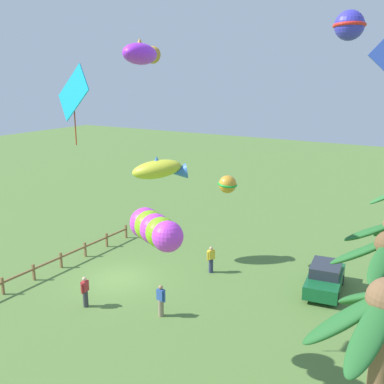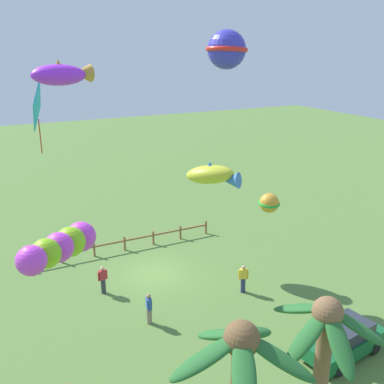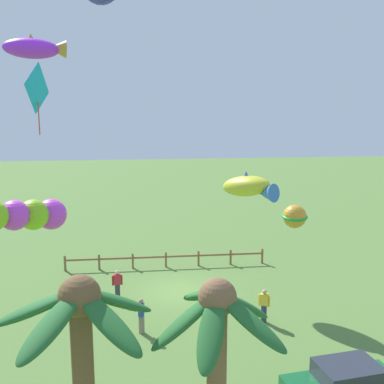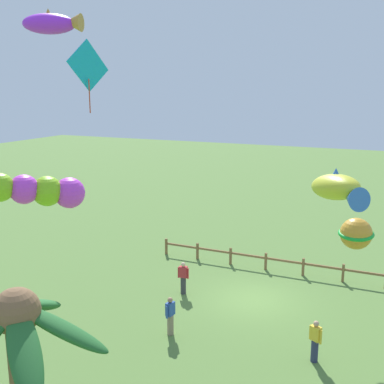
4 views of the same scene
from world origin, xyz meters
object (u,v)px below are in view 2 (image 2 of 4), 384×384
(kite_diamond_1, at_px, (37,107))
(kite_tube_6, at_px, (62,246))
(spectator_0, at_px, (103,280))
(kite_ball_2, at_px, (269,203))
(kite_ball_0, at_px, (227,50))
(palm_tree_3, at_px, (240,382))
(kite_fish_5, at_px, (213,175))
(spectator_1, at_px, (243,279))
(spectator_2, at_px, (149,308))
(kite_fish_3, at_px, (62,74))
(palm_tree_2, at_px, (324,350))
(parked_car_0, at_px, (344,339))

(kite_diamond_1, relative_size, kite_tube_6, 0.84)
(spectator_0, height_order, kite_ball_2, kite_ball_2)
(kite_ball_0, bearing_deg, kite_ball_2, -133.57)
(palm_tree_3, height_order, kite_fish_5, kite_fish_5)
(spectator_1, relative_size, kite_tube_6, 0.46)
(kite_ball_0, bearing_deg, palm_tree_3, 74.10)
(spectator_2, relative_size, kite_fish_3, 0.70)
(kite_ball_2, distance_m, kite_fish_3, 12.44)
(palm_tree_3, bearing_deg, kite_tube_6, -67.87)
(palm_tree_2, distance_m, palm_tree_3, 3.06)
(kite_fish_5, height_order, kite_tube_6, kite_tube_6)
(kite_ball_0, bearing_deg, kite_diamond_1, -69.55)
(spectator_1, relative_size, kite_fish_3, 0.70)
(kite_ball_2, bearing_deg, kite_tube_6, 14.13)
(spectator_2, bearing_deg, spectator_1, -175.91)
(spectator_1, bearing_deg, kite_ball_0, 52.46)
(kite_ball_2, xyz_separation_m, kite_fish_3, (10.26, 1.88, 6.78))
(palm_tree_3, relative_size, kite_ball_0, 4.54)
(palm_tree_3, distance_m, kite_tube_6, 7.78)
(kite_ball_0, distance_m, kite_ball_2, 13.32)
(palm_tree_3, height_order, parked_car_0, palm_tree_3)
(spectator_0, xyz_separation_m, kite_diamond_1, (2.84, 2.92, 9.72))
(spectator_2, bearing_deg, kite_fish_3, 28.30)
(kite_fish_3, bearing_deg, spectator_2, -151.70)
(kite_ball_2, bearing_deg, kite_fish_3, 10.38)
(palm_tree_2, bearing_deg, kite_fish_3, -56.01)
(spectator_2, xyz_separation_m, kite_fish_5, (-5.62, -3.91, 4.95))
(palm_tree_3, height_order, kite_ball_0, kite_ball_0)
(spectator_0, relative_size, spectator_1, 1.00)
(kite_fish_3, bearing_deg, spectator_0, -112.25)
(parked_car_0, xyz_separation_m, kite_tube_6, (10.87, -3.17, 5.38))
(spectator_2, bearing_deg, kite_tube_6, 33.32)
(palm_tree_2, xyz_separation_m, kite_ball_2, (-5.05, -9.60, 0.67))
(spectator_0, xyz_separation_m, kite_fish_3, (2.29, 5.61, 11.07))
(kite_fish_3, xyz_separation_m, kite_tube_6, (0.71, 0.88, -5.75))
(kite_diamond_1, height_order, kite_tube_6, kite_diamond_1)
(kite_tube_6, bearing_deg, parked_car_0, 163.72)
(kite_fish_5, xyz_separation_m, kite_tube_6, (9.82, 6.66, 0.37))
(parked_car_0, distance_m, kite_fish_5, 11.09)
(parked_car_0, relative_size, kite_fish_5, 1.20)
(kite_ball_2, xyz_separation_m, kite_tube_6, (10.97, 2.76, 1.03))
(spectator_0, height_order, kite_ball_0, kite_ball_0)
(parked_car_0, relative_size, spectator_0, 2.58)
(kite_fish_3, bearing_deg, kite_fish_5, -147.60)
(kite_fish_3, bearing_deg, spectator_1, -165.97)
(spectator_2, xyz_separation_m, kite_ball_0, (0.77, 7.93, 11.88))
(kite_diamond_1, bearing_deg, kite_ball_2, 175.70)
(parked_car_0, height_order, kite_ball_0, kite_ball_0)
(kite_fish_5, bearing_deg, kite_diamond_1, 17.75)
(palm_tree_2, relative_size, spectator_2, 3.86)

